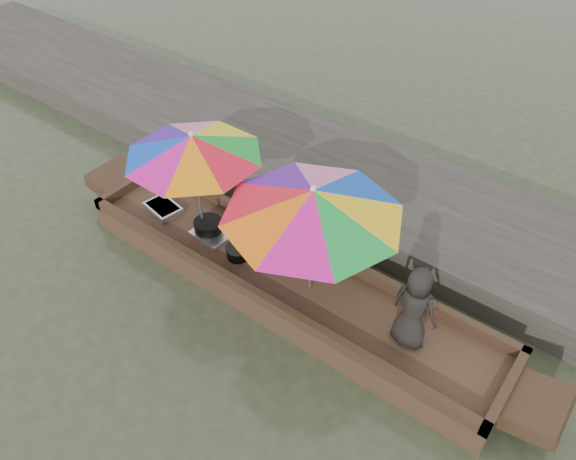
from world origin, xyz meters
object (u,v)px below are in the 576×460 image
Objects in this scene: boat_hull at (283,282)px; tray_crayfish at (163,208)px; charcoal_grill at (238,252)px; supply_bag at (295,258)px; umbrella_stern at (311,241)px; cooking_pot at (208,227)px; vendor at (415,308)px; tray_scallop at (211,235)px; umbrella_bow at (198,184)px.

tray_crayfish is (-2.12, -0.05, 0.22)m from boat_hull.
boat_hull is at bearing 1.36° from tray_crayfish.
supply_bag reaches higher than charcoal_grill.
umbrella_stern is (0.41, 0.00, 0.95)m from boat_hull.
supply_bag is at bearing 8.67° from cooking_pot.
umbrella_stern is at bearing 5.99° from charcoal_grill.
vendor is (3.87, 0.06, 0.50)m from tray_crayfish.
tray_scallop is 2.99m from vendor.
umbrella_stern reaches higher than supply_bag.
supply_bag is at bearing 23.60° from charcoal_grill.
cooking_pot is 0.11m from tray_scallop.
cooking_pot is at bearing -179.65° from boat_hull.
tray_scallop is 1.84× the size of supply_bag.
cooking_pot is at bearing 4.82° from vendor.
umbrella_bow reaches higher than vendor.
umbrella_bow and umbrella_stern have the same top height.
vendor is at bearing -6.12° from supply_bag.
charcoal_grill is at bearing 7.38° from vendor.
umbrella_bow is 1.79m from umbrella_stern.
cooking_pot is 0.63m from charcoal_grill.
cooking_pot is at bearing -179.74° from umbrella_stern.
supply_bag is 0.13× the size of umbrella_stern.
cooking_pot is at bearing -4.03° from umbrella_bow.
cooking_pot is 3.05m from vendor.
umbrella_bow reaches higher than charcoal_grill.
supply_bag is 0.26× the size of vendor.
vendor is at bearing 0.90° from tray_crayfish.
supply_bag is 0.77m from umbrella_stern.
cooking_pot is 1.81m from umbrella_stern.
tray_scallop is 0.55m from charcoal_grill.
tray_scallop is 0.77m from umbrella_bow.
charcoal_grill is at bearing -2.37° from tray_crayfish.
tray_scallop is at bearing -177.59° from boat_hull.
boat_hull is at bearing 180.00° from umbrella_stern.
supply_bag reaches higher than cooking_pot.
umbrella_stern reaches higher than tray_scallop.
vendor is at bearing 2.90° from charcoal_grill.
charcoal_grill is (1.47, -0.06, 0.03)m from tray_crayfish.
charcoal_grill is (0.62, -0.10, -0.03)m from cooking_pot.
supply_bag reaches higher than boat_hull.
umbrella_stern is (2.53, 0.05, 0.73)m from tray_crayfish.
supply_bag is at bearing 11.09° from tray_scallop.
boat_hull is 3.34× the size of umbrella_bow.
vendor is at bearing 0.34° from cooking_pot.
charcoal_grill is 0.28× the size of vendor.
boat_hull is 1.68m from umbrella_bow.
supply_bag is at bearing 76.58° from boat_hull.
umbrella_bow is at bearing 164.74° from tray_scallop.
umbrella_stern is at bearing 1.80° from tray_scallop.
boat_hull is at bearing 0.00° from umbrella_bow.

